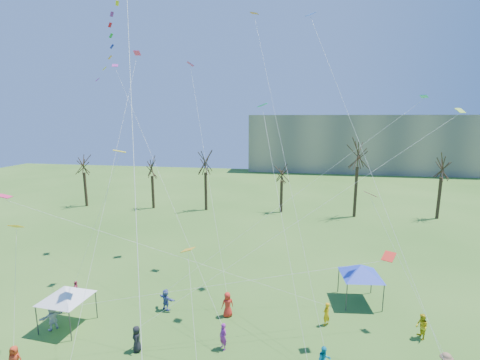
% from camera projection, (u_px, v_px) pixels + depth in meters
% --- Properties ---
extents(distant_building, '(60.00, 14.00, 15.00)m').
position_uv_depth(distant_building, '(362.00, 143.00, 90.03)').
color(distant_building, gray).
rests_on(distant_building, ground).
extents(bare_tree_row, '(69.26, 7.09, 11.59)m').
position_uv_depth(bare_tree_row, '(300.00, 169.00, 49.16)').
color(bare_tree_row, black).
rests_on(bare_tree_row, ground).
extents(big_box_kite, '(3.52, 6.35, 24.12)m').
position_uv_depth(big_box_kite, '(120.00, 22.00, 18.24)').
color(big_box_kite, red).
rests_on(big_box_kite, ground).
extents(canopy_tent_white, '(4.00, 4.00, 3.01)m').
position_uv_depth(canopy_tent_white, '(66.00, 292.00, 22.87)').
color(canopy_tent_white, '#3F3F44').
rests_on(canopy_tent_white, ground).
extents(canopy_tent_blue, '(4.12, 4.12, 3.11)m').
position_uv_depth(canopy_tent_blue, '(361.00, 270.00, 25.99)').
color(canopy_tent_blue, '#3F3F44').
rests_on(canopy_tent_blue, ground).
extents(festival_crowd, '(26.17, 10.43, 1.85)m').
position_uv_depth(festival_crowd, '(229.00, 343.00, 20.27)').
color(festival_crowd, red).
rests_on(festival_crowd, ground).
extents(small_kites_aloft, '(29.91, 19.59, 32.58)m').
position_uv_depth(small_kites_aloft, '(220.00, 132.00, 24.10)').
color(small_kites_aloft, '#F5A90C').
rests_on(small_kites_aloft, ground).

